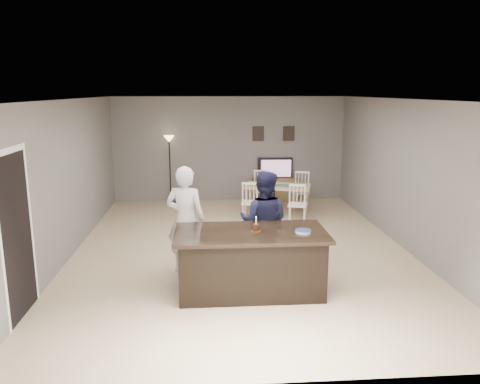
{
  "coord_description": "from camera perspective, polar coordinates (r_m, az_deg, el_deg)",
  "views": [
    {
      "loc": [
        -0.62,
        -8.1,
        2.85
      ],
      "look_at": [
        -0.04,
        -0.3,
        1.15
      ],
      "focal_mm": 35.0,
      "sensor_mm": 36.0,
      "label": 1
    }
  ],
  "objects": [
    {
      "name": "tv_screen_glow",
      "position": [
        12.16,
        4.42,
        2.89
      ],
      "size": [
        0.78,
        0.0,
        0.78
      ],
      "primitive_type": "plane",
      "rotation": [
        1.57,
        0.0,
        3.14
      ],
      "color": "#E64E19",
      "rests_on": "tv_console"
    },
    {
      "name": "man",
      "position": [
        7.43,
        2.92,
        -3.63
      ],
      "size": [
        0.94,
        0.83,
        1.63
      ],
      "primitive_type": "imported",
      "rotation": [
        0.0,
        0.0,
        2.83
      ],
      "color": "#161832",
      "rests_on": "floor"
    },
    {
      "name": "dining_table",
      "position": [
        10.87,
        4.59,
        0.19
      ],
      "size": [
        1.8,
        1.99,
        0.91
      ],
      "rotation": [
        0.0,
        0.0,
        -0.27
      ],
      "color": "tan",
      "rests_on": "floor"
    },
    {
      "name": "television",
      "position": [
        12.24,
        4.37,
        2.92
      ],
      "size": [
        0.91,
        0.12,
        0.53
      ],
      "primitive_type": "imported",
      "rotation": [
        0.0,
        0.0,
        3.14
      ],
      "color": "black",
      "rests_on": "tv_console"
    },
    {
      "name": "doorway",
      "position": [
        6.46,
        -25.64,
        -3.21
      ],
      "size": [
        0.0,
        2.1,
        2.65
      ],
      "color": "black",
      "rests_on": "floor"
    },
    {
      "name": "floor_lamp",
      "position": [
        12.02,
        -8.6,
        4.96
      ],
      "size": [
        0.26,
        0.26,
        1.73
      ],
      "color": "black",
      "rests_on": "floor"
    },
    {
      "name": "floor",
      "position": [
        8.61,
        0.12,
        -7.04
      ],
      "size": [
        8.0,
        8.0,
        0.0
      ],
      "primitive_type": "plane",
      "color": "tan",
      "rests_on": "ground"
    },
    {
      "name": "kitchen_island",
      "position": [
        6.77,
        1.3,
        -8.45
      ],
      "size": [
        2.15,
        1.1,
        0.9
      ],
      "color": "black",
      "rests_on": "floor"
    },
    {
      "name": "birthday_cake",
      "position": [
        6.64,
        1.96,
        -4.35
      ],
      "size": [
        0.14,
        0.14,
        0.21
      ],
      "color": "gold",
      "rests_on": "kitchen_island"
    },
    {
      "name": "plate_stack",
      "position": [
        6.63,
        7.7,
        -4.76
      ],
      "size": [
        0.23,
        0.23,
        0.04
      ],
      "color": "white",
      "rests_on": "kitchen_island"
    },
    {
      "name": "room_shell",
      "position": [
        8.21,
        0.13,
        4.08
      ],
      "size": [
        8.0,
        8.0,
        8.0
      ],
      "color": "slate",
      "rests_on": "floor"
    },
    {
      "name": "picture_frames",
      "position": [
        12.25,
        4.11,
        7.12
      ],
      "size": [
        1.1,
        0.02,
        0.38
      ],
      "color": "black",
      "rests_on": "room_shell"
    },
    {
      "name": "woman",
      "position": [
        7.41,
        -6.66,
        -3.38
      ],
      "size": [
        0.71,
        0.56,
        1.72
      ],
      "primitive_type": "imported",
      "rotation": [
        0.0,
        0.0,
        2.88
      ],
      "color": "silver",
      "rests_on": "floor"
    },
    {
      "name": "tv_console",
      "position": [
        12.27,
        4.37,
        0.27
      ],
      "size": [
        1.2,
        0.4,
        0.6
      ],
      "primitive_type": "cube",
      "color": "brown",
      "rests_on": "floor"
    }
  ]
}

